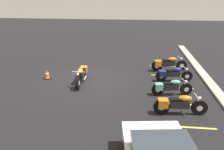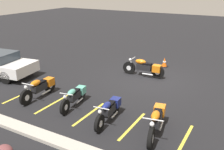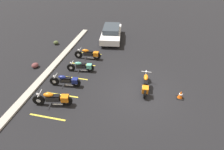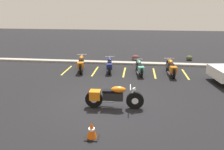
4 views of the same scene
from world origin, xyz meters
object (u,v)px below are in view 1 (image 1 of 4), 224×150
(parked_bike_0, at_px, (168,64))
(parked_bike_1, at_px, (172,74))
(parked_bike_2, at_px, (170,87))
(traffic_cone, at_px, (47,74))
(motorcycle_orange_featured, at_px, (82,74))
(parked_bike_3, at_px, (178,104))

(parked_bike_0, xyz_separation_m, parked_bike_1, (1.76, 0.05, -0.05))
(parked_bike_1, distance_m, parked_bike_2, 1.86)
(parked_bike_1, bearing_deg, traffic_cone, 176.59)
(motorcycle_orange_featured, xyz_separation_m, parked_bike_0, (-2.48, 4.98, -0.00))
(traffic_cone, bearing_deg, parked_bike_2, 78.00)
(parked_bike_3, bearing_deg, parked_bike_0, 83.45)
(motorcycle_orange_featured, bearing_deg, parked_bike_2, 74.44)
(parked_bike_2, bearing_deg, parked_bike_0, 75.71)
(parked_bike_0, bearing_deg, parked_bike_1, -99.03)
(parked_bike_0, height_order, parked_bike_3, parked_bike_0)
(parked_bike_2, height_order, traffic_cone, parked_bike_2)
(parked_bike_0, xyz_separation_m, traffic_cone, (2.14, -7.12, -0.22))
(parked_bike_1, relative_size, traffic_cone, 3.73)
(parked_bike_1, height_order, traffic_cone, parked_bike_1)
(traffic_cone, bearing_deg, parked_bike_1, 93.04)
(parked_bike_1, bearing_deg, parked_bike_2, -107.81)
(parked_bike_2, distance_m, parked_bike_3, 1.82)
(traffic_cone, bearing_deg, parked_bike_0, 106.74)
(parked_bike_2, bearing_deg, parked_bike_3, -97.19)
(parked_bike_2, xyz_separation_m, traffic_cone, (-1.45, -6.80, -0.16))
(motorcycle_orange_featured, relative_size, traffic_cone, 4.17)
(parked_bike_1, xyz_separation_m, parked_bike_2, (1.83, -0.37, -0.01))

